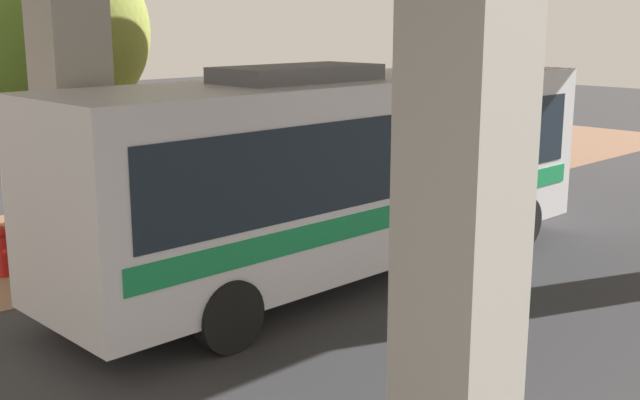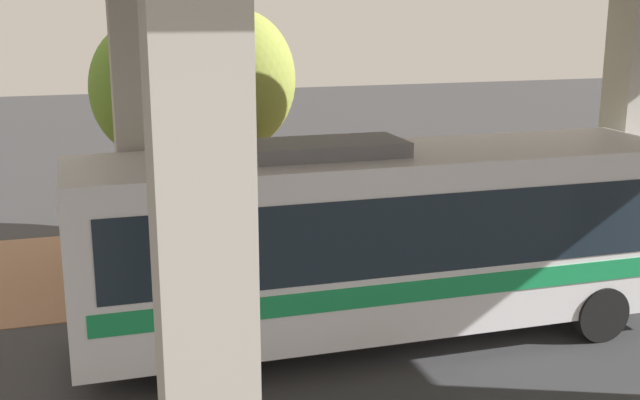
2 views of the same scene
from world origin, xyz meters
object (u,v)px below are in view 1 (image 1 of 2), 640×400
fire_hydrant (3,251)px  planter_back (312,165)px  planter_front (287,182)px  planter_middle (150,201)px  street_tree_far (83,32)px  bus (344,163)px

fire_hydrant → planter_back: (-0.39, 7.66, 0.48)m
planter_front → planter_back: bearing=118.6°
fire_hydrant → planter_middle: planter_middle is taller
planter_back → fire_hydrant: bearing=-87.1°
fire_hydrant → planter_back: bearing=92.9°
planter_back → street_tree_far: (-1.89, -4.69, 3.13)m
planter_middle → street_tree_far: street_tree_far is taller
bus → planter_middle: (-4.01, -1.28, -1.08)m
planter_back → street_tree_far: street_tree_far is taller
planter_front → street_tree_far: 5.23m
fire_hydrant → planter_front: planter_front is taller
fire_hydrant → street_tree_far: size_ratio=0.16×
planter_front → street_tree_far: street_tree_far is taller
bus → planter_front: 4.12m
planter_middle → planter_back: size_ratio=0.94×
planter_front → planter_middle: size_ratio=1.02×
planter_back → street_tree_far: size_ratio=0.32×
fire_hydrant → street_tree_far: street_tree_far is taller
planter_front → planter_middle: planter_front is taller
bus → planter_back: 5.66m
bus → street_tree_far: size_ratio=1.84×
planter_middle → planter_back: (-0.37, 4.72, 0.06)m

